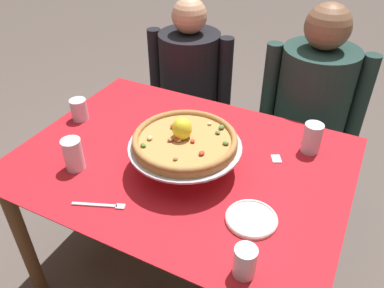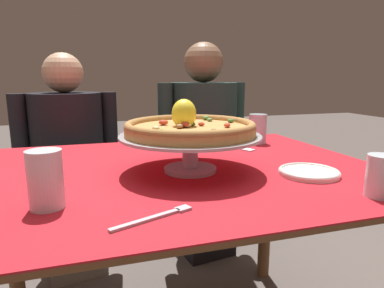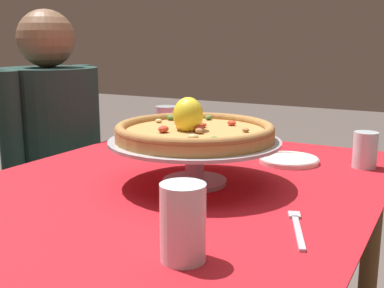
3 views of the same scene
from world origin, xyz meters
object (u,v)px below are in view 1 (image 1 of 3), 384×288
at_px(pizza_stand, 185,150).
at_px(water_glass_front_left, 74,156).
at_px(diner_right, 309,119).
at_px(pizza, 185,140).
at_px(water_glass_side_left, 79,111).
at_px(dinner_fork, 102,205).
at_px(water_glass_front_right, 245,263).
at_px(side_plate, 251,219).
at_px(water_glass_back_right, 312,139).
at_px(diner_left, 190,96).
at_px(sugar_packet, 276,159).

bearing_deg(pizza_stand, water_glass_front_left, -153.89).
relative_size(pizza_stand, diner_right, 0.36).
xyz_separation_m(pizza, diner_right, (0.32, 0.81, -0.27)).
relative_size(water_glass_side_left, diner_right, 0.08).
distance_m(pizza, diner_right, 0.92).
distance_m(pizza_stand, dinner_fork, 0.37).
distance_m(water_glass_front_left, diner_right, 1.24).
xyz_separation_m(pizza, water_glass_side_left, (-0.61, 0.10, -0.09)).
relative_size(water_glass_front_left, water_glass_front_right, 1.27).
bearing_deg(pizza, dinner_fork, -117.46).
height_order(pizza, diner_right, diner_right).
height_order(water_glass_front_left, dinner_fork, water_glass_front_left).
height_order(pizza_stand, side_plate, pizza_stand).
bearing_deg(water_glass_back_right, water_glass_front_right, -92.87).
bearing_deg(water_glass_front_left, dinner_fork, -29.49).
relative_size(water_glass_side_left, water_glass_front_right, 0.97).
height_order(water_glass_front_right, side_plate, water_glass_front_right).
bearing_deg(diner_left, water_glass_front_right, -56.49).
bearing_deg(diner_right, side_plate, -89.74).
distance_m(pizza_stand, side_plate, 0.36).
bearing_deg(pizza_stand, pizza, 149.55).
height_order(dinner_fork, sugar_packet, dinner_fork).
bearing_deg(diner_right, diner_left, 178.84).
height_order(pizza_stand, water_glass_side_left, pizza_stand).
bearing_deg(diner_left, pizza, -64.01).
distance_m(pizza, sugar_packet, 0.40).
height_order(water_glass_side_left, dinner_fork, water_glass_side_left).
height_order(pizza_stand, water_glass_back_right, water_glass_back_right).
xyz_separation_m(dinner_fork, sugar_packet, (0.47, 0.53, -0.00)).
relative_size(pizza, diner_right, 0.33).
bearing_deg(water_glass_front_left, pizza, 26.24).
xyz_separation_m(water_glass_side_left, water_glass_front_left, (0.22, -0.29, 0.01)).
bearing_deg(water_glass_side_left, water_glass_front_left, -52.91).
height_order(sugar_packet, diner_left, diner_left).
xyz_separation_m(pizza_stand, water_glass_side_left, (-0.61, 0.10, -0.05)).
height_order(side_plate, sugar_packet, side_plate).
distance_m(water_glass_side_left, water_glass_back_right, 1.04).
bearing_deg(side_plate, water_glass_back_right, 80.11).
relative_size(pizza, water_glass_back_right, 3.08).
bearing_deg(side_plate, dinner_fork, -160.65).
height_order(water_glass_side_left, diner_left, diner_left).
xyz_separation_m(water_glass_side_left, dinner_fork, (0.44, -0.42, -0.04)).
bearing_deg(water_glass_front_left, water_glass_back_right, 33.54).
distance_m(water_glass_side_left, water_glass_front_left, 0.37).
height_order(pizza, water_glass_front_right, pizza).
distance_m(pizza, water_glass_side_left, 0.62).
bearing_deg(pizza, diner_right, 68.41).
distance_m(dinner_fork, diner_left, 1.18).
relative_size(water_glass_back_right, sugar_packet, 2.56).
height_order(pizza, sugar_packet, pizza).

